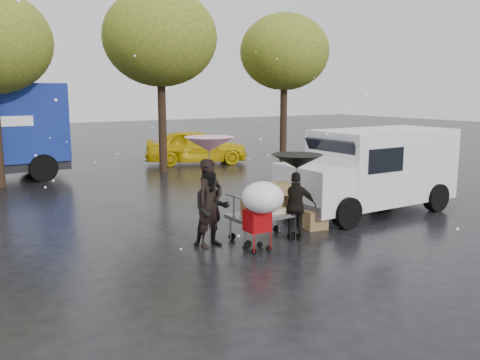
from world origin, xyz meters
TOP-DOWN VIEW (x-y plane):
  - ground at (0.00, 0.00)m, footprint 90.00×90.00m
  - person_pink at (-0.69, 0.34)m, footprint 0.78×0.64m
  - person_middle at (-0.68, 0.31)m, footprint 0.94×0.83m
  - person_black at (1.11, -0.26)m, footprint 0.92×0.81m
  - umbrella_pink at (-0.69, 0.34)m, footprint 1.03×1.03m
  - umbrella_black at (1.11, -0.26)m, footprint 1.11×1.11m
  - vendor_cart at (0.58, 0.11)m, footprint 1.52×0.80m
  - shopping_cart at (-0.07, -0.65)m, footprint 0.84×0.84m
  - white_van at (4.52, 0.77)m, footprint 4.91×2.18m
  - box_ground_near at (2.04, 0.16)m, footprint 0.56×0.48m
  - box_ground_far at (2.94, 2.20)m, footprint 0.54×0.49m
  - yellow_taxi at (4.77, 11.50)m, footprint 4.92×3.37m
  - tree_row at (-0.47, 10.00)m, footprint 21.60×4.40m

SIDE VIEW (x-z plane):
  - ground at x=0.00m, z-range 0.00..0.00m
  - box_ground_far at x=2.94m, z-range 0.00..0.34m
  - box_ground_near at x=2.04m, z-range 0.00..0.44m
  - vendor_cart at x=0.58m, z-range 0.09..1.36m
  - person_black at x=1.11m, z-range 0.00..1.50m
  - yellow_taxi at x=4.77m, z-range 0.00..1.55m
  - person_middle at x=-0.68m, z-range 0.00..1.60m
  - person_pink at x=-0.69m, z-range 0.00..1.84m
  - shopping_cart at x=-0.07m, z-range 0.33..1.80m
  - white_van at x=4.52m, z-range 0.06..2.26m
  - umbrella_black at x=1.11m, z-range 0.79..2.67m
  - umbrella_pink at x=-0.69m, z-range 0.99..3.29m
  - tree_row at x=-0.47m, z-range 1.46..8.58m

